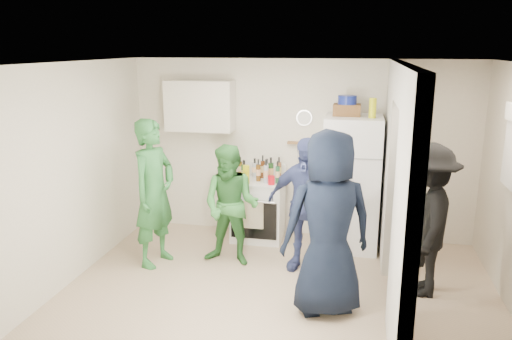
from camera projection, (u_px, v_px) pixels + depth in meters
The scene contains 35 objects.
floor at pixel (280, 286), 5.71m from camera, with size 4.80×4.80×0.00m, color tan.
wall_back at pixel (300, 149), 7.02m from camera, with size 4.80×4.80×0.00m, color silver.
wall_front at pixel (248, 238), 3.79m from camera, with size 4.80×4.80×0.00m, color silver.
wall_left at pixel (80, 170), 5.87m from camera, with size 3.40×3.40×0.00m, color silver.
ceiling at pixel (283, 63), 5.10m from camera, with size 4.80×4.80×0.00m, color white.
partition_pier_back at pixel (390, 163), 6.21m from camera, with size 0.12×1.20×2.50m, color silver.
partition_pier_front at pixel (405, 223), 4.12m from camera, with size 0.12×1.20×2.50m, color silver.
partition_header at pixel (404, 84), 4.91m from camera, with size 0.12×1.00×0.40m, color silver.
stove at pixel (258, 209), 7.01m from camera, with size 0.72×0.60×0.86m, color white.
upper_cabinet at pixel (200, 106), 6.97m from camera, with size 0.95×0.34×0.70m, color silver.
fridge at pixel (351, 183), 6.62m from camera, with size 0.73×0.71×1.78m, color white.
wicker_basket at pixel (347, 110), 6.45m from camera, with size 0.35×0.25×0.15m, color brown.
blue_bowl at pixel (347, 100), 6.42m from camera, with size 0.24×0.24×0.11m, color navy.
yellow_cup_stack_top at pixel (373, 108), 6.23m from camera, with size 0.09×0.09×0.25m, color yellow.
wall_clock at pixel (304, 118), 6.88m from camera, with size 0.22×0.22×0.03m, color white.
spice_shelf at pixel (300, 143), 6.94m from camera, with size 0.35×0.08×0.03m, color olive.
yellow_cup_stack_stove at pixel (246, 175), 6.69m from camera, with size 0.09×0.09×0.25m, color yellow.
red_cup at pixel (271, 180), 6.65m from camera, with size 0.09×0.09×0.12m, color red.
person_green_left at pixel (154, 193), 6.10m from camera, with size 0.67×0.44×1.83m, color #327D39.
person_green_center at pixel (231, 206), 6.13m from camera, with size 0.74×0.57×1.51m, color #367B36.
person_denim at pixel (305, 205), 5.97m from camera, with size 0.96×0.40×1.64m, color navy.
person_navy at pixel (328, 224), 4.96m from camera, with size 0.93×0.60×1.90m, color black.
person_nook at pixel (427, 220), 5.37m from camera, with size 1.09×0.63×1.68m, color black.
bottle_a at pixel (240, 167), 7.02m from camera, with size 0.06×0.06×0.29m, color brown.
bottle_b at pixel (244, 170), 6.81m from camera, with size 0.07×0.07×0.30m, color #1A4F1D.
bottle_c at pixel (255, 168), 7.03m from camera, with size 0.07×0.07×0.27m, color #A5AEB3.
bottle_d at pixel (258, 170), 6.80m from camera, with size 0.06×0.06×0.31m, color #5E3810.
bottle_e at pixel (267, 168), 7.03m from camera, with size 0.08×0.08×0.26m, color #9299A2.
bottle_f at pixel (271, 169), 6.84m from camera, with size 0.08×0.08×0.32m, color #173B15.
bottle_g at pixel (279, 168), 6.94m from camera, with size 0.07×0.07×0.30m, color brown.
bottle_h at pixel (234, 170), 6.82m from camera, with size 0.06×0.06×0.29m, color #A5ABB1.
bottle_i at pixel (263, 167), 6.96m from camera, with size 0.06×0.06×0.32m, color #51250D.
bottle_j at pixel (278, 172), 6.70m from camera, with size 0.06×0.06×0.31m, color #1D5630.
bottle_k at pixel (244, 169), 6.96m from camera, with size 0.06×0.06×0.25m, color maroon.
bottle_l at pixel (266, 171), 6.71m from camera, with size 0.07×0.07×0.33m, color #A3A5B3.
Camera 1 is at (0.77, -5.16, 2.68)m, focal length 35.00 mm.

